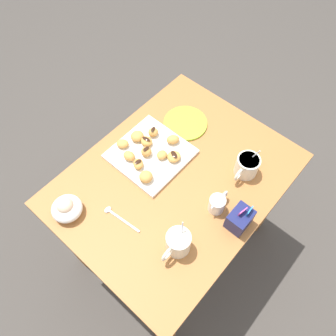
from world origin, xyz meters
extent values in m
plane|color=#423D38|center=(0.00, 0.00, 0.00)|extent=(8.00, 8.00, 0.00)
cube|color=#A36633|center=(0.00, 0.00, 0.72)|extent=(0.92, 0.72, 0.04)
cube|color=#A36633|center=(-0.40, -0.30, 0.35)|extent=(0.07, 0.07, 0.70)
cube|color=#A36633|center=(0.40, -0.30, 0.35)|extent=(0.07, 0.07, 0.70)
cube|color=#A36633|center=(-0.40, 0.30, 0.35)|extent=(0.07, 0.07, 0.70)
cube|color=#A36633|center=(0.40, 0.30, 0.35)|extent=(0.07, 0.07, 0.70)
cube|color=white|center=(-0.02, -0.15, 0.74)|extent=(0.28, 0.28, 0.02)
cylinder|color=silver|center=(-0.21, 0.19, 0.78)|extent=(0.09, 0.09, 0.09)
torus|color=silver|center=(-0.15, 0.19, 0.78)|extent=(0.06, 0.01, 0.06)
cylinder|color=#331E11|center=(-0.21, 0.19, 0.82)|extent=(0.08, 0.08, 0.01)
cylinder|color=silver|center=(-0.22, 0.19, 0.81)|extent=(0.02, 0.04, 0.11)
cylinder|color=silver|center=(0.21, 0.19, 0.78)|extent=(0.09, 0.09, 0.10)
torus|color=silver|center=(0.26, 0.19, 0.79)|extent=(0.06, 0.01, 0.06)
cylinder|color=#331E11|center=(0.21, 0.19, 0.83)|extent=(0.07, 0.07, 0.01)
cylinder|color=silver|center=(0.19, 0.19, 0.82)|extent=(0.04, 0.03, 0.13)
cylinder|color=white|center=(0.00, 0.20, 0.77)|extent=(0.06, 0.06, 0.07)
cone|color=white|center=(0.03, 0.20, 0.80)|extent=(0.02, 0.02, 0.02)
torus|color=white|center=(-0.04, 0.20, 0.77)|extent=(0.05, 0.01, 0.05)
cylinder|color=white|center=(0.00, 0.20, 0.80)|extent=(0.05, 0.05, 0.01)
cube|color=#191E51|center=(-0.01, 0.30, 0.77)|extent=(0.09, 0.07, 0.08)
cube|color=#2D84D1|center=(-0.03, 0.31, 0.83)|extent=(0.04, 0.01, 0.03)
cube|color=#EA4C93|center=(-0.01, 0.29, 0.83)|extent=(0.04, 0.01, 0.03)
ellipsoid|color=white|center=(0.37, -0.20, 0.77)|extent=(0.11, 0.11, 0.06)
sphere|color=beige|center=(0.37, -0.20, 0.79)|extent=(0.06, 0.06, 0.06)
ellipsoid|color=green|center=(0.39, -0.20, 0.81)|extent=(0.02, 0.03, 0.01)
cylinder|color=#9EC633|center=(-0.24, -0.14, 0.74)|extent=(0.19, 0.19, 0.01)
cube|color=silver|center=(0.26, -0.03, 0.74)|extent=(0.02, 0.15, 0.00)
ellipsoid|color=silver|center=(0.27, -0.10, 0.74)|extent=(0.03, 0.02, 0.01)
ellipsoid|color=#D19347|center=(-0.04, -0.19, 0.76)|extent=(0.05, 0.06, 0.03)
ellipsoid|color=black|center=(-0.04, -0.19, 0.78)|extent=(0.02, 0.04, 0.00)
ellipsoid|color=#D19347|center=(0.06, -0.14, 0.77)|extent=(0.06, 0.06, 0.03)
ellipsoid|color=black|center=(0.06, -0.14, 0.78)|extent=(0.03, 0.02, 0.00)
ellipsoid|color=#D19347|center=(-0.09, -0.20, 0.77)|extent=(0.04, 0.04, 0.04)
ellipsoid|color=black|center=(-0.09, -0.20, 0.79)|extent=(0.03, 0.02, 0.00)
ellipsoid|color=#D19347|center=(0.03, -0.26, 0.76)|extent=(0.06, 0.07, 0.03)
ellipsoid|color=#D19347|center=(-0.12, -0.11, 0.77)|extent=(0.07, 0.07, 0.03)
ellipsoid|color=#D19347|center=(-0.03, -0.10, 0.76)|extent=(0.04, 0.04, 0.03)
ellipsoid|color=#D19347|center=(0.06, -0.19, 0.77)|extent=(0.04, 0.05, 0.03)
ellipsoid|color=#D19347|center=(0.00, -0.15, 0.77)|extent=(0.06, 0.06, 0.04)
ellipsoid|color=black|center=(0.00, -0.15, 0.79)|extent=(0.03, 0.02, 0.00)
ellipsoid|color=#D19347|center=(-0.03, -0.24, 0.77)|extent=(0.07, 0.07, 0.04)
ellipsoid|color=#D19347|center=(0.09, -0.08, 0.77)|extent=(0.07, 0.07, 0.04)
ellipsoid|color=#D19347|center=(-0.06, -0.06, 0.76)|extent=(0.07, 0.07, 0.03)
ellipsoid|color=black|center=(-0.06, -0.06, 0.78)|extent=(0.03, 0.04, 0.00)
camera|label=1|loc=(0.51, 0.41, 1.89)|focal=35.87mm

